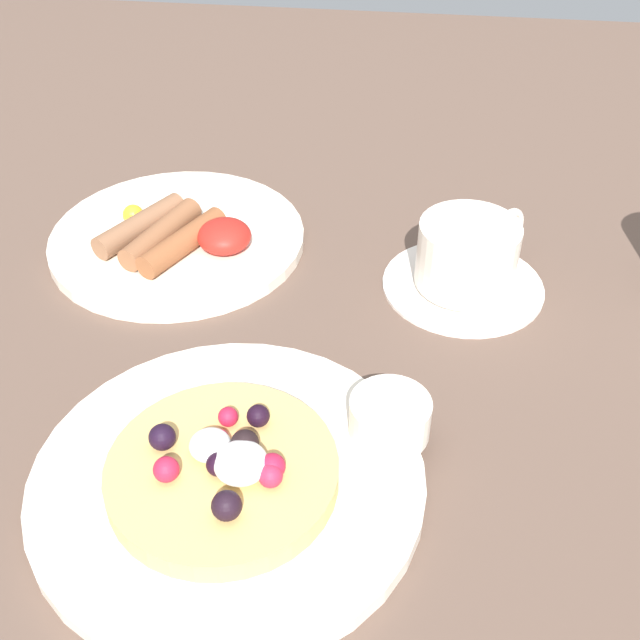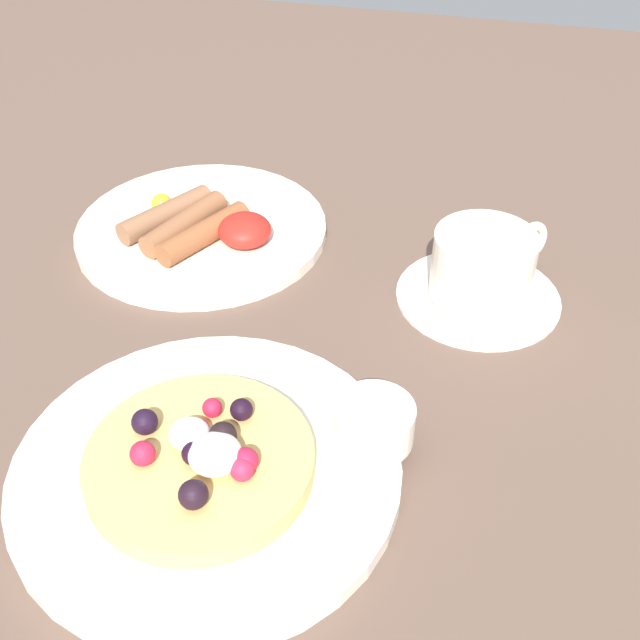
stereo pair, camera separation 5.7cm
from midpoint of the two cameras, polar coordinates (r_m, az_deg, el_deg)
name	(u,v)px [view 2 (the right image)]	position (r cm, az deg, el deg)	size (l,w,h in cm)	color
ground_plane	(314,349)	(65.35, 2.08, -2.22)	(159.38, 157.81, 3.00)	brown
pancake_plate	(207,470)	(53.86, -5.07, -10.78)	(25.83, 25.83, 1.30)	white
pancake_with_berries	(200,459)	(52.16, -5.44, -10.04)	(14.92, 14.92, 3.66)	#DCAF62
syrup_ramekin	(374,423)	(53.96, 6.90, -7.44)	(5.54, 5.54, 2.86)	white
breakfast_plate	(202,230)	(76.27, -6.33, 6.35)	(23.56, 23.56, 1.13)	white
fried_breakfast	(198,223)	(74.17, -6.57, 6.81)	(15.02, 11.78, 2.87)	brown
coffee_saucer	(478,295)	(69.86, 13.53, 1.63)	(13.96, 13.96, 0.63)	white
coffee_cup	(484,264)	(68.07, 14.03, 3.83)	(9.42, 9.90, 5.67)	white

